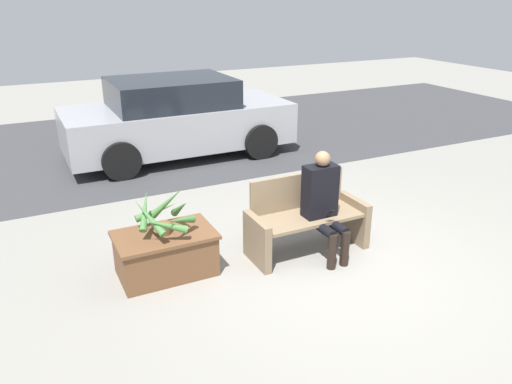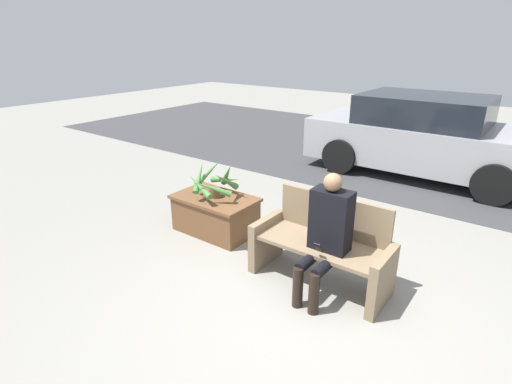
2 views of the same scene
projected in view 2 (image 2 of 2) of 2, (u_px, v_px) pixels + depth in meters
ground_plane at (302, 312)px, 3.83m from camera, size 30.00×30.00×0.00m
road_surface at (450, 162)px, 8.41m from camera, size 20.00×6.00×0.01m
bench at (322, 246)px, 4.19m from camera, size 1.45×0.58×0.91m
person_seated at (326, 231)px, 3.89m from camera, size 0.39×0.60×1.28m
planter_box at (215, 213)px, 5.33m from camera, size 1.09×0.68×0.50m
potted_plant at (214, 181)px, 5.16m from camera, size 0.67×0.66×0.49m
parked_car at (425, 136)px, 7.45m from camera, size 4.21×1.98×1.48m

